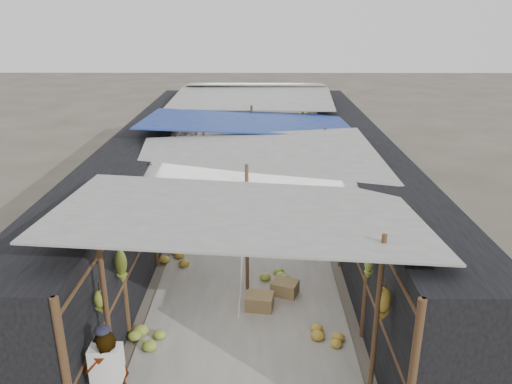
{
  "coord_description": "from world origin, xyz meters",
  "views": [
    {
      "loc": [
        0.23,
        -5.67,
        5.23
      ],
      "look_at": [
        0.16,
        5.25,
        1.25
      ],
      "focal_mm": 35.0,
      "sensor_mm": 36.0,
      "label": 1
    }
  ],
  "objects_px": {
    "vendor_elderly": "(109,381)",
    "vendor_seated": "(308,198)",
    "shopper_blue": "(234,200)",
    "crate_near": "(260,302)",
    "black_basin": "(285,166)"
  },
  "relations": [
    {
      "from": "shopper_blue",
      "to": "black_basin",
      "type": "bearing_deg",
      "value": 47.34
    },
    {
      "from": "black_basin",
      "to": "vendor_elderly",
      "type": "relative_size",
      "value": 0.4
    },
    {
      "from": "black_basin",
      "to": "vendor_seated",
      "type": "height_order",
      "value": "vendor_seated"
    },
    {
      "from": "black_basin",
      "to": "vendor_elderly",
      "type": "distance_m",
      "value": 11.97
    },
    {
      "from": "vendor_elderly",
      "to": "shopper_blue",
      "type": "height_order",
      "value": "vendor_elderly"
    },
    {
      "from": "vendor_elderly",
      "to": "vendor_seated",
      "type": "height_order",
      "value": "vendor_elderly"
    },
    {
      "from": "black_basin",
      "to": "vendor_elderly",
      "type": "bearing_deg",
      "value": -103.7
    },
    {
      "from": "black_basin",
      "to": "vendor_seated",
      "type": "relative_size",
      "value": 0.65
    },
    {
      "from": "crate_near",
      "to": "vendor_elderly",
      "type": "xyz_separation_m",
      "value": [
        -1.95,
        -2.82,
        0.61
      ]
    },
    {
      "from": "black_basin",
      "to": "shopper_blue",
      "type": "xyz_separation_m",
      "value": [
        -1.54,
        -5.03,
        0.63
      ]
    },
    {
      "from": "vendor_elderly",
      "to": "shopper_blue",
      "type": "distance_m",
      "value": 6.7
    },
    {
      "from": "vendor_seated",
      "to": "black_basin",
      "type": "bearing_deg",
      "value": -161.41
    },
    {
      "from": "crate_near",
      "to": "vendor_seated",
      "type": "bearing_deg",
      "value": 83.94
    },
    {
      "from": "shopper_blue",
      "to": "vendor_seated",
      "type": "distance_m",
      "value": 2.14
    },
    {
      "from": "crate_near",
      "to": "vendor_elderly",
      "type": "distance_m",
      "value": 3.48
    }
  ]
}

